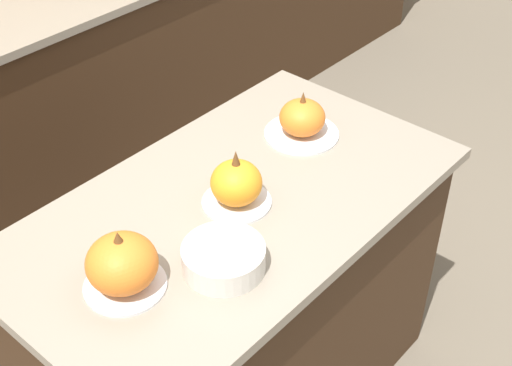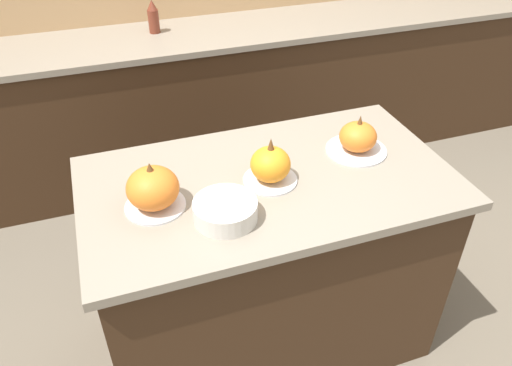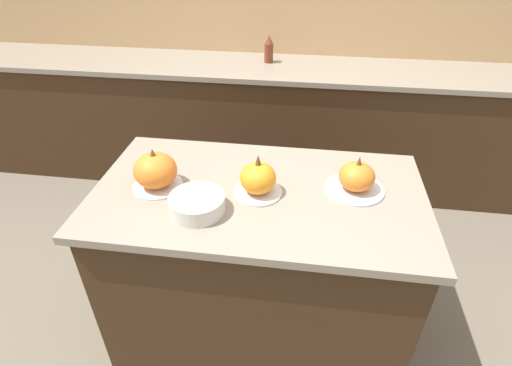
% 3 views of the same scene
% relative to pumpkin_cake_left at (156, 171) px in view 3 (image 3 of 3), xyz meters
% --- Properties ---
extents(ground_plane, '(12.00, 12.00, 0.00)m').
position_rel_pumpkin_cake_left_xyz_m(ground_plane, '(0.42, 0.03, -0.96)').
color(ground_plane, '#665B4C').
extents(wall_back, '(8.00, 0.06, 2.50)m').
position_rel_pumpkin_cake_left_xyz_m(wall_back, '(0.42, 1.84, 0.29)').
color(wall_back, tan).
rests_on(wall_back, ground_plane).
extents(kitchen_island, '(1.36, 0.76, 0.89)m').
position_rel_pumpkin_cake_left_xyz_m(kitchen_island, '(0.42, 0.03, -0.52)').
color(kitchen_island, '#382314').
rests_on(kitchen_island, ground_plane).
extents(back_counter, '(6.00, 0.60, 0.93)m').
position_rel_pumpkin_cake_left_xyz_m(back_counter, '(0.42, 1.51, -0.50)').
color(back_counter, '#382314').
rests_on(back_counter, ground_plane).
extents(pumpkin_cake_left, '(0.20, 0.20, 0.18)m').
position_rel_pumpkin_cake_left_xyz_m(pumpkin_cake_left, '(0.00, 0.00, 0.00)').
color(pumpkin_cake_left, silver).
rests_on(pumpkin_cake_left, kitchen_island).
extents(pumpkin_cake_center, '(0.20, 0.20, 0.18)m').
position_rel_pumpkin_cake_left_xyz_m(pumpkin_cake_center, '(0.42, 0.01, -0.01)').
color(pumpkin_cake_center, silver).
rests_on(pumpkin_cake_center, kitchen_island).
extents(pumpkin_cake_right, '(0.24, 0.24, 0.16)m').
position_rel_pumpkin_cake_left_xyz_m(pumpkin_cake_right, '(0.81, 0.09, -0.02)').
color(pumpkin_cake_right, silver).
rests_on(pumpkin_cake_right, kitchen_island).
extents(bottle_tall, '(0.06, 0.06, 0.19)m').
position_rel_pumpkin_cake_left_xyz_m(bottle_tall, '(0.28, 1.59, 0.05)').
color(bottle_tall, maroon).
rests_on(bottle_tall, back_counter).
extents(mixing_bowl, '(0.21, 0.21, 0.07)m').
position_rel_pumpkin_cake_left_xyz_m(mixing_bowl, '(0.21, -0.14, -0.04)').
color(mixing_bowl, beige).
rests_on(mixing_bowl, kitchen_island).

